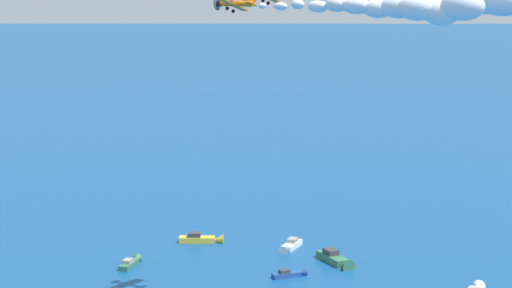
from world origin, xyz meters
The scene contains 8 objects.
motorboat_far_port centered at (10.46, 40.59, 0.68)m, with size 6.16×8.67×2.52m.
motorboat_far_stbd centered at (8.38, 22.05, 0.54)m, with size 7.13×3.77×2.01m.
motorboat_inshore centered at (18.51, 29.45, 0.86)m, with size 6.47×11.28×3.19m.
motorboat_offshore centered at (-22.57, 31.99, 0.61)m, with size 4.60×7.97×2.25m.
motorboat_ahead centered at (-7.50, 47.54, 0.75)m, with size 9.79×3.59×2.78m.
biplane_lead centered at (-4.29, -5.31, 53.44)m, with size 6.91×6.72×3.86m.
smoke_trail_lead centered at (19.60, -22.85, 53.28)m, with size 30.64×23.92×5.79m.
smoke_trail_wingman centered at (28.37, -12.51, 53.89)m, with size 33.75×26.60×5.51m.
Camera 1 is at (-15.13, -161.46, 59.43)m, focal length 70.17 mm.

